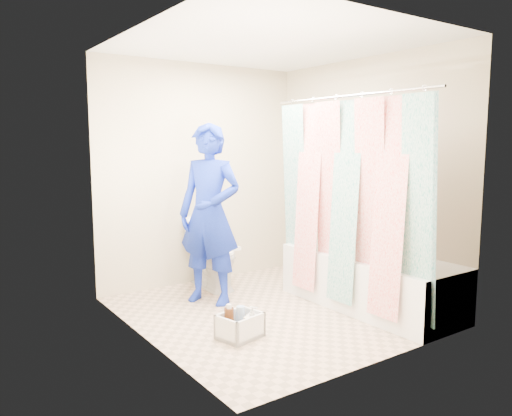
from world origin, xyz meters
TOP-DOWN VIEW (x-y plane):
  - floor at (0.00, 0.00)m, footprint 2.60×2.60m
  - ceiling at (0.00, 0.00)m, footprint 2.40×2.60m
  - wall_back at (0.00, 1.30)m, footprint 2.40×0.02m
  - wall_front at (0.00, -1.30)m, footprint 2.40×0.02m
  - wall_left at (-1.20, 0.00)m, footprint 0.02×2.60m
  - wall_right at (1.20, 0.00)m, footprint 0.02×2.60m
  - bathtub at (0.85, -0.43)m, footprint 0.70×1.75m
  - curtain_rod at (0.52, -0.43)m, footprint 0.02×1.90m
  - shower_curtain at (0.52, -0.43)m, footprint 0.06×1.75m
  - toilet at (-0.04, 0.99)m, footprint 0.44×0.74m
  - tank_lid at (-0.04, 0.87)m, footprint 0.46×0.22m
  - tank_internals at (-0.07, 1.19)m, footprint 0.18×0.06m
  - plumber at (-0.31, 0.57)m, footprint 0.69×0.76m
  - cleaning_caddy at (-0.56, -0.36)m, footprint 0.38×0.33m

SIDE VIEW (x-z plane):
  - floor at x=0.00m, z-range 0.00..0.00m
  - cleaning_caddy at x=-0.56m, z-range -0.03..0.22m
  - bathtub at x=0.85m, z-range 0.02..0.52m
  - toilet at x=-0.04m, z-range 0.00..0.74m
  - tank_lid at x=-0.04m, z-range 0.42..0.45m
  - tank_internals at x=-0.07m, z-range 0.61..0.85m
  - plumber at x=-0.31m, z-range 0.00..1.73m
  - shower_curtain at x=0.52m, z-range 0.12..1.92m
  - wall_back at x=0.00m, z-range 0.00..2.40m
  - wall_front at x=0.00m, z-range 0.00..2.40m
  - wall_left at x=-1.20m, z-range 0.00..2.40m
  - wall_right at x=1.20m, z-range 0.00..2.40m
  - curtain_rod at x=0.52m, z-range 1.94..1.96m
  - ceiling at x=0.00m, z-range 2.39..2.41m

